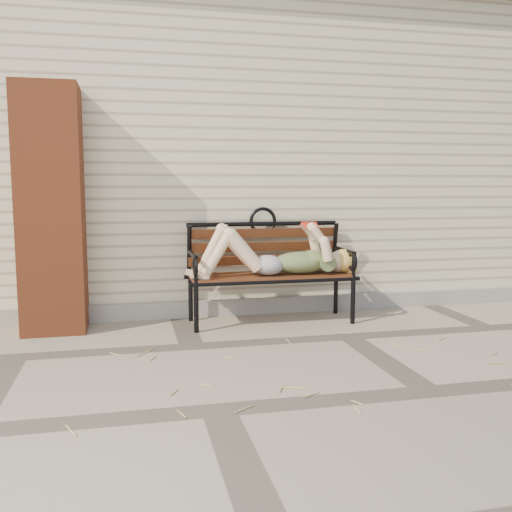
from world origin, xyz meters
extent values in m
plane|color=gray|center=(0.00, 0.00, 0.00)|extent=(80.00, 80.00, 0.00)
cube|color=beige|center=(0.00, 3.00, 1.50)|extent=(8.00, 4.00, 3.00)
cube|color=#4A3C34|center=(0.00, 3.00, 3.15)|extent=(8.30, 4.30, 0.30)
cube|color=gray|center=(0.00, 0.97, 0.07)|extent=(8.00, 0.10, 0.15)
cube|color=brown|center=(-2.30, 0.75, 1.00)|extent=(0.50, 0.50, 2.00)
cylinder|color=black|center=(-1.17, 0.40, 0.21)|extent=(0.04, 0.04, 0.42)
cylinder|color=black|center=(-1.17, 0.82, 0.21)|extent=(0.04, 0.04, 0.42)
cylinder|color=black|center=(0.20, 0.40, 0.21)|extent=(0.04, 0.04, 0.42)
cylinder|color=black|center=(0.20, 0.82, 0.21)|extent=(0.04, 0.04, 0.42)
cube|color=#542815|center=(-0.49, 0.61, 0.42)|extent=(1.40, 0.45, 0.03)
cylinder|color=black|center=(-0.49, 0.40, 0.40)|extent=(1.48, 0.04, 0.04)
cylinder|color=black|center=(-0.49, 0.82, 0.40)|extent=(1.48, 0.04, 0.04)
torus|color=black|center=(-0.49, 0.92, 0.88)|extent=(0.25, 0.03, 0.25)
ellipsoid|color=#0A334C|center=(-0.23, 0.58, 0.53)|extent=(0.50, 0.29, 0.19)
ellipsoid|color=#0A334C|center=(-0.12, 0.58, 0.56)|extent=(0.24, 0.28, 0.15)
ellipsoid|color=#A09FA4|center=(-0.52, 0.58, 0.51)|extent=(0.28, 0.31, 0.18)
sphere|color=beige|center=(0.13, 0.58, 0.53)|extent=(0.20, 0.20, 0.20)
ellipsoid|color=#EEAF59|center=(0.18, 0.58, 0.53)|extent=(0.23, 0.23, 0.21)
cube|color=red|center=(-0.15, 0.58, 0.88)|extent=(0.13, 0.02, 0.02)
cube|color=beige|center=(-0.15, 0.54, 0.85)|extent=(0.13, 0.08, 0.05)
cube|color=beige|center=(-0.15, 0.62, 0.85)|extent=(0.13, 0.08, 0.05)
cube|color=red|center=(-0.15, 0.54, 0.86)|extent=(0.14, 0.09, 0.05)
cube|color=red|center=(-0.15, 0.62, 0.86)|extent=(0.14, 0.09, 0.05)
cylinder|color=tan|center=(-1.99, -0.25, 0.01)|extent=(0.13, 0.03, 0.01)
cylinder|color=tan|center=(-0.50, -1.34, 0.01)|extent=(0.08, 0.06, 0.01)
cylinder|color=tan|center=(0.03, -1.26, 0.01)|extent=(0.15, 0.03, 0.01)
cylinder|color=tan|center=(-1.41, -0.30, 0.01)|extent=(0.07, 0.14, 0.01)
cylinder|color=tan|center=(-1.08, -0.11, 0.01)|extent=(0.05, 0.12, 0.01)
cylinder|color=tan|center=(0.53, -0.67, 0.01)|extent=(0.11, 0.07, 0.01)
cylinder|color=tan|center=(-0.95, -1.45, 0.01)|extent=(0.09, 0.01, 0.01)
cylinder|color=tan|center=(-1.59, -0.35, 0.01)|extent=(0.13, 0.06, 0.01)
cylinder|color=tan|center=(-0.47, -0.49, 0.01)|extent=(0.04, 0.10, 0.01)
cylinder|color=tan|center=(-0.01, -1.50, 0.01)|extent=(0.09, 0.06, 0.01)
cylinder|color=tan|center=(0.22, -0.97, 0.01)|extent=(0.04, 0.11, 0.01)
cylinder|color=tan|center=(-1.21, 0.02, 0.01)|extent=(0.14, 0.04, 0.01)
cylinder|color=tan|center=(-1.24, -1.51, 0.01)|extent=(0.07, 0.08, 0.01)
cylinder|color=tan|center=(-1.63, -0.37, 0.01)|extent=(0.07, 0.07, 0.01)
cylinder|color=tan|center=(0.46, -0.36, 0.01)|extent=(0.02, 0.07, 0.01)
cylinder|color=tan|center=(-0.09, -0.49, 0.01)|extent=(0.04, 0.08, 0.01)
cylinder|color=tan|center=(0.16, -0.17, 0.01)|extent=(0.13, 0.08, 0.01)
cylinder|color=tan|center=(-1.98, -1.45, 0.01)|extent=(0.13, 0.11, 0.01)
cylinder|color=tan|center=(-1.83, -0.28, 0.01)|extent=(0.07, 0.14, 0.01)
cylinder|color=tan|center=(0.46, -1.34, 0.01)|extent=(0.10, 0.02, 0.01)
cylinder|color=tan|center=(0.69, -0.01, 0.01)|extent=(0.06, 0.07, 0.01)
cylinder|color=tan|center=(-0.33, -0.76, 0.01)|extent=(0.02, 0.11, 0.01)
cylinder|color=tan|center=(-0.55, -0.91, 0.01)|extent=(0.08, 0.04, 0.01)
cylinder|color=tan|center=(-1.56, -1.01, 0.01)|extent=(0.13, 0.01, 0.01)
camera|label=1|loc=(-1.70, -4.15, 1.20)|focal=40.00mm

